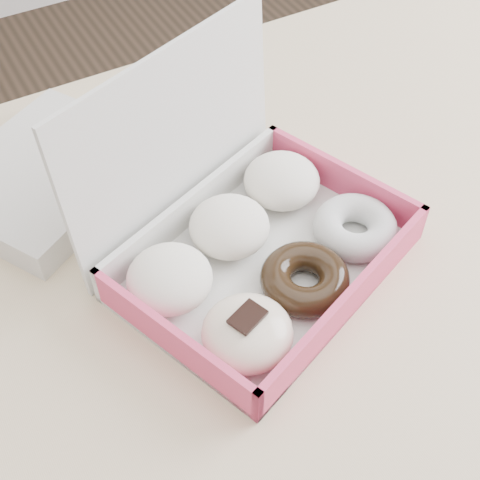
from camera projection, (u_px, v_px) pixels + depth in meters
ground at (314, 429)px, 1.46m from camera, size 4.00×4.00×0.00m
table at (352, 220)px, 0.96m from camera, size 1.20×0.80×0.75m
donut_box at (251, 241)px, 0.78m from camera, size 0.40×0.37×0.24m
newspapers at (48, 175)px, 0.87m from camera, size 0.32×0.30×0.04m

